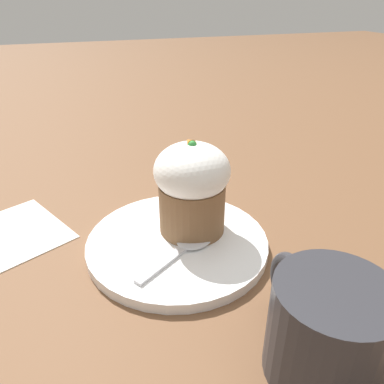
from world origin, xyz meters
name	(u,v)px	position (x,y,z in m)	size (l,w,h in m)	color
ground_plane	(177,247)	(0.00, 0.00, 0.00)	(4.00, 4.00, 0.00)	brown
dessert_plate	(177,243)	(0.00, 0.00, 0.01)	(0.20, 0.20, 0.01)	white
carrot_cake	(192,187)	(0.01, -0.02, 0.07)	(0.08, 0.08, 0.11)	brown
spoon	(189,243)	(-0.02, -0.01, 0.02)	(0.08, 0.11, 0.01)	silver
coffee_cup	(326,329)	(-0.18, -0.06, 0.04)	(0.12, 0.09, 0.08)	#2D2D33
paper_napkin	(13,233)	(0.09, 0.18, 0.00)	(0.16, 0.15, 0.00)	white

